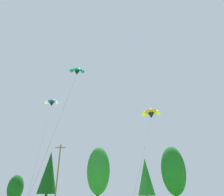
{
  "coord_description": "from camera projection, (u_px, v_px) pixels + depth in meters",
  "views": [
    {
      "loc": [
        4.3,
        -1.59,
        2.51
      ],
      "look_at": [
        2.1,
        20.27,
        13.2
      ],
      "focal_mm": 33.21,
      "sensor_mm": 36.0,
      "label": 1
    }
  ],
  "objects": [
    {
      "name": "treeline_tree_b",
      "position": [
        15.0,
        188.0,
        54.72
      ],
      "size": [
        4.05,
        4.05,
        8.33
      ],
      "color": "#472D19",
      "rests_on": "ground_plane"
    },
    {
      "name": "treeline_tree_c",
      "position": [
        49.0,
        172.0,
        52.01
      ],
      "size": [
        4.58,
        4.58,
        13.56
      ],
      "color": "#472D19",
      "rests_on": "ground_plane"
    },
    {
      "name": "treeline_tree_d",
      "position": [
        98.0,
        170.0,
        53.21
      ],
      "size": [
        5.86,
        5.86,
        15.05
      ],
      "color": "#472D19",
      "rests_on": "ground_plane"
    },
    {
      "name": "treeline_tree_e",
      "position": [
        146.0,
        176.0,
        53.22
      ],
      "size": [
        4.28,
        4.28,
        12.2
      ],
      "color": "#472D19",
      "rests_on": "ground_plane"
    },
    {
      "name": "treeline_tree_f",
      "position": [
        173.0,
        170.0,
        48.49
      ],
      "size": [
        5.59,
        5.59,
        14.03
      ],
      "color": "#472D19",
      "rests_on": "ground_plane"
    },
    {
      "name": "utility_pole",
      "position": [
        57.0,
        175.0,
        40.94
      ],
      "size": [
        2.2,
        0.26,
        12.73
      ],
      "color": "brown",
      "rests_on": "ground_plane"
    },
    {
      "name": "parafoil_kite_high_blue_white",
      "position": [
        52.0,
        103.0,
        47.87
      ],
      "size": [
        9.25,
        20.9,
        21.65
      ],
      "color": "blue"
    },
    {
      "name": "parafoil_kite_mid_orange",
      "position": [
        151.0,
        113.0,
        39.64
      ],
      "size": [
        6.13,
        22.1,
        16.96
      ],
      "color": "orange"
    },
    {
      "name": "parafoil_kite_far_teal",
      "position": [
        77.0,
        71.0,
        41.49
      ],
      "size": [
        3.22,
        13.07,
        24.6
      ],
      "color": "teal"
    }
  ]
}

